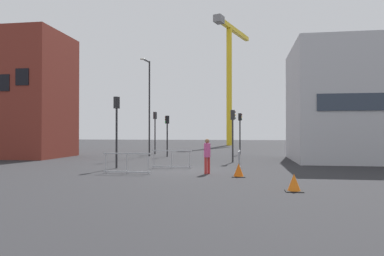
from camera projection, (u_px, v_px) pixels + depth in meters
ground at (184, 170)px, 20.37m from camera, size 160.00×160.00×0.00m
brick_building at (19, 96)px, 30.79m from camera, size 8.09×6.21×10.60m
office_block at (382, 103)px, 26.33m from camera, size 12.98×8.47×8.60m
construction_crane at (230, 65)px, 59.06m from camera, size 5.49×13.79×20.17m
streetlamp_tall at (149, 101)px, 31.98m from camera, size 0.47×1.77×8.57m
traffic_light_far at (155, 126)px, 35.28m from camera, size 0.34×0.39×4.16m
traffic_light_corner at (167, 129)px, 31.40m from camera, size 0.37×0.36×3.61m
traffic_light_verge at (240, 127)px, 34.49m from camera, size 0.39×0.30×3.98m
traffic_light_crosswalk at (233, 127)px, 25.45m from camera, size 0.38×0.28×3.73m
traffic_light_island at (117, 121)px, 21.32m from camera, size 0.34×0.39×4.27m
pedestrian_walking at (207, 153)px, 18.40m from camera, size 0.34×0.34×1.81m
safety_barrier_right_run at (172, 159)px, 21.14m from camera, size 2.38×0.10×1.08m
safety_barrier_left_run at (239, 160)px, 20.43m from camera, size 0.11×2.21×1.08m
safety_barrier_mid_span at (127, 163)px, 18.45m from camera, size 2.56×0.12×1.08m
traffic_cone_by_barrier at (294, 183)px, 12.94m from camera, size 0.63×0.63×0.64m
traffic_cone_orange at (239, 171)px, 17.15m from camera, size 0.65×0.65×0.66m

